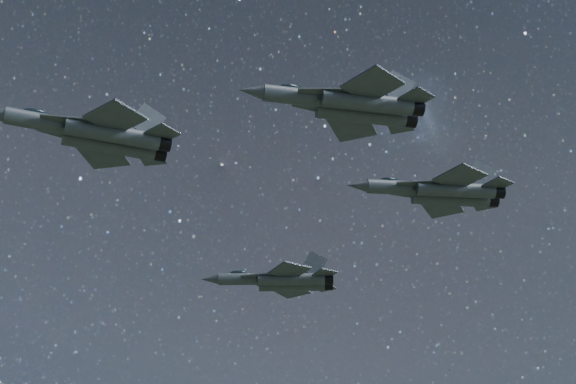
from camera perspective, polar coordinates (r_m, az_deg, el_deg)
name	(u,v)px	position (r m, az deg, el deg)	size (l,w,h in m)	color
jet_lead	(96,134)	(76.53, -13.50, 4.03)	(17.98, 12.79, 4.58)	#394147
jet_left	(281,280)	(103.29, -0.52, -6.29)	(17.70, 11.80, 4.49)	#394147
jet_right	(349,104)	(76.58, 4.38, 6.24)	(18.48, 12.88, 4.65)	#394147
jet_slot	(440,191)	(91.02, 10.76, 0.04)	(18.47, 12.63, 4.64)	#394147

